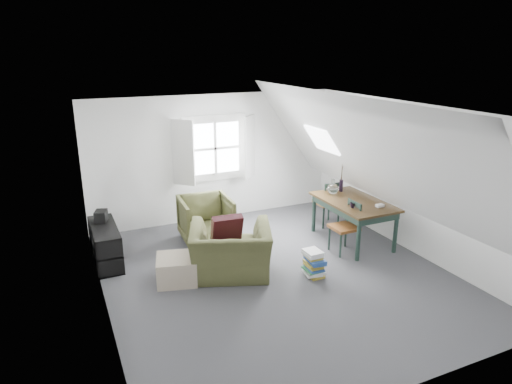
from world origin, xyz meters
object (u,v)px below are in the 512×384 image
magazine_stack (314,263)px  ottoman (177,269)px  dining_table (354,206)px  media_shelf (106,247)px  dining_chair_far (328,202)px  dining_chair_near (346,226)px  armchair_near (231,274)px  armchair_far (207,240)px

magazine_stack → ottoman: bearing=160.0°
dining_table → media_shelf: (-4.13, 0.92, -0.39)m
dining_chair_far → magazine_stack: bearing=39.8°
dining_table → magazine_stack: dining_table is taller
magazine_stack → dining_chair_near: bearing=29.7°
ottoman → dining_table: size_ratio=0.37×
armchair_near → ottoman: (-0.81, 0.14, 0.19)m
dining_chair_near → dining_table: bearing=139.6°
armchair_far → dining_table: 2.70m
dining_table → magazine_stack: size_ratio=3.73×
dining_chair_far → dining_chair_near: (-0.40, -1.17, -0.01)m
armchair_near → media_shelf: media_shelf is taller
ottoman → armchair_far: bearing=54.9°
magazine_stack → dining_table: bearing=33.0°
media_shelf → ottoman: bearing=-46.9°
ottoman → dining_table: 3.29m
media_shelf → armchair_far: bearing=9.7°
ottoman → media_shelf: size_ratio=0.48×
armchair_far → magazine_stack: (1.06, -1.96, 0.21)m
media_shelf → magazine_stack: (2.82, -1.77, -0.07)m
dining_chair_far → media_shelf: (-4.16, 0.06, -0.19)m
dining_table → media_shelf: bearing=164.3°
armchair_far → dining_chair_near: (2.00, -1.42, 0.46)m
dining_table → magazine_stack: (-1.31, -0.85, -0.46)m
dining_chair_far → media_shelf: size_ratio=0.76×
dining_chair_far → dining_chair_near: 1.24m
armchair_far → dining_chair_far: (2.40, -0.25, 0.47)m
dining_chair_near → ottoman: bearing=-84.1°
dining_table → dining_chair_near: size_ratio=1.74×
dining_table → media_shelf: 4.25m
armchair_near → dining_chair_far: 2.77m
armchair_far → dining_table: size_ratio=0.58×
armchair_far → dining_chair_near: bearing=-31.9°
armchair_far → media_shelf: bearing=-170.7°
ottoman → dining_chair_far: 3.45m
dining_chair_near → media_shelf: size_ratio=0.74×
ottoman → dining_chair_near: size_ratio=0.65×
dining_table → magazine_stack: 1.63m
dining_table → dining_chair_near: dining_chair_near is taller
armchair_near → armchair_far: (0.07, 1.39, 0.00)m
armchair_near → magazine_stack: bearing=174.1°
dining_chair_far → media_shelf: 4.17m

